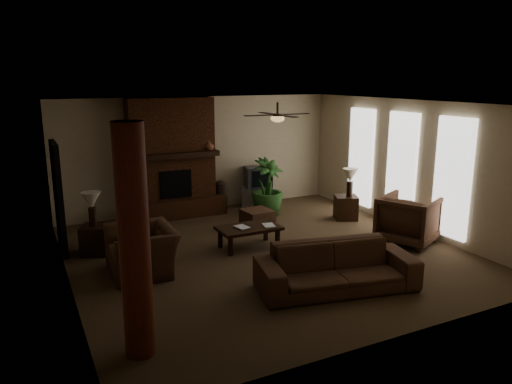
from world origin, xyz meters
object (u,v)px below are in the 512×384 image
sofa (337,260)px  coffee_table (249,229)px  floor_plant (267,199)px  side_table_right (346,207)px  armchair_left (142,243)px  lamp_right (350,177)px  floor_vase (221,194)px  side_table_left (96,239)px  lamp_left (92,203)px  armchair_right (409,217)px  log_column (134,243)px  ottoman (257,219)px  tv_stand (258,196)px

sofa → coffee_table: bearing=112.0°
floor_plant → side_table_right: size_ratio=2.50×
sofa → floor_plant: 4.36m
armchair_left → side_table_right: armchair_left is taller
lamp_right → sofa: bearing=-129.7°
floor_vase → floor_plant: 1.21m
floor_vase → side_table_left: size_ratio=1.40×
floor_vase → coffee_table: bearing=-101.2°
floor_plant → floor_vase: bearing=135.6°
lamp_left → floor_vase: bearing=28.4°
armchair_right → lamp_left: (-5.74, 2.13, 0.47)m
armchair_right → side_table_left: armchair_right is taller
armchair_right → side_table_right: 1.95m
floor_vase → side_table_left: 3.72m
floor_vase → side_table_left: bearing=-151.6°
coffee_table → side_table_left: bearing=159.9°
lamp_right → floor_plant: bearing=142.8°
log_column → ottoman: bearing=47.9°
tv_stand → floor_plant: size_ratio=0.62×
lamp_left → armchair_left: bearing=-65.5°
armchair_left → sofa: bearing=53.1°
lamp_left → side_table_right: lamp_left is taller
log_column → side_table_right: 6.80m
ottoman → floor_vase: floor_vase is taller
coffee_table → side_table_right: bearing=15.1°
tv_stand → coffee_table: bearing=-98.3°
sofa → log_column: bearing=-159.8°
side_table_right → lamp_right: (0.06, -0.04, 0.73)m
armchair_right → side_table_left: bearing=44.5°
log_column → lamp_left: (0.04, 3.77, -0.40)m
floor_plant → log_column: bearing=-131.8°
armchair_left → floor_plant: bearing=123.2°
side_table_right → lamp_right: size_ratio=0.85×
armchair_left → side_table_left: 1.45m
ottoman → side_table_right: (2.16, -0.33, 0.08)m
log_column → floor_plant: size_ratio=2.03×
floor_vase → side_table_left: floor_vase is taller
ottoman → side_table_right: bearing=-8.6°
ottoman → floor_plant: 1.07m
ottoman → sofa: bearing=-95.4°
sofa → side_table_right: bearing=63.3°
sofa → armchair_right: armchair_right is taller
lamp_right → armchair_right: bearing=-88.9°
log_column → floor_vase: (3.33, 5.55, -0.97)m
armchair_right → floor_vase: armchair_right is taller
log_column → side_table_left: bearing=89.0°
lamp_left → lamp_right: (5.70, -0.23, 0.00)m
log_column → armchair_left: log_column is taller
sofa → armchair_right: 2.84m
armchair_right → lamp_left: size_ratio=1.64×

